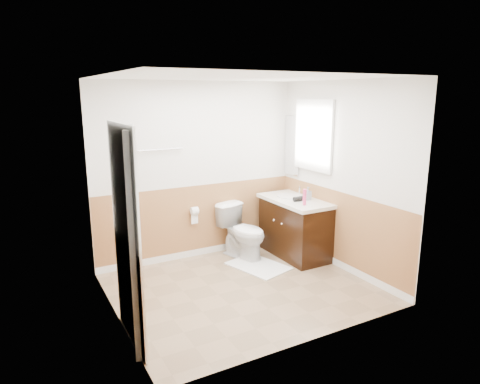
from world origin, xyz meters
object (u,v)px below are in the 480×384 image
toilet (243,232)px  bath_mat (258,266)px  vanity_cabinet (295,229)px  lotion_bottle (305,197)px  soap_dispenser (308,193)px

toilet → bath_mat: 0.57m
vanity_cabinet → lotion_bottle: 0.66m
toilet → bath_mat: size_ratio=0.96×
bath_mat → lotion_bottle: bearing=-19.0°
lotion_bottle → soap_dispenser: size_ratio=1.18×
lotion_bottle → bath_mat: bearing=161.0°
vanity_cabinet → lotion_bottle: (-0.10, -0.33, 0.56)m
toilet → soap_dispenser: 1.07m
toilet → bath_mat: bearing=-105.7°
soap_dispenser → vanity_cabinet: bearing=135.6°
lotion_bottle → soap_dispenser: 0.31m
bath_mat → lotion_bottle: (0.60, -0.21, 0.95)m
toilet → soap_dispenser: size_ratio=4.13×
soap_dispenser → bath_mat: bearing=-179.2°
toilet → vanity_cabinet: 0.76m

